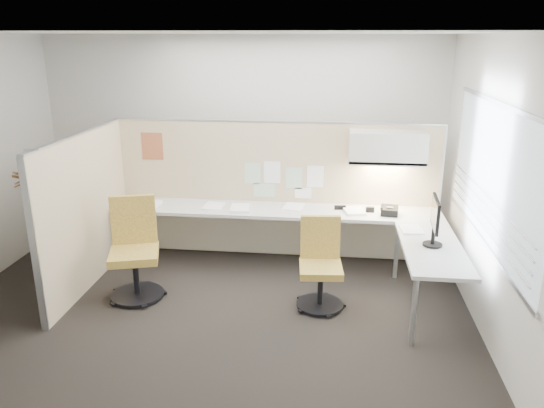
# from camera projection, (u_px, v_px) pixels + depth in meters

# --- Properties ---
(floor) EXTENTS (5.50, 4.50, 0.01)m
(floor) POSITION_uv_depth(u_px,v_px,m) (208.00, 309.00, 5.64)
(floor) COLOR black
(floor) RESTS_ON ground
(ceiling) EXTENTS (5.50, 4.50, 0.01)m
(ceiling) POSITION_uv_depth(u_px,v_px,m) (197.00, 32.00, 4.78)
(ceiling) COLOR white
(ceiling) RESTS_ON wall_back
(wall_back) EXTENTS (5.50, 0.02, 2.80)m
(wall_back) POSITION_uv_depth(u_px,v_px,m) (242.00, 140.00, 7.34)
(wall_back) COLOR beige
(wall_back) RESTS_ON ground
(wall_front) EXTENTS (5.50, 0.02, 2.80)m
(wall_front) POSITION_uv_depth(u_px,v_px,m) (111.00, 284.00, 3.08)
(wall_front) COLOR beige
(wall_front) RESTS_ON ground
(wall_right) EXTENTS (0.02, 4.50, 2.80)m
(wall_right) POSITION_uv_depth(u_px,v_px,m) (493.00, 191.00, 4.91)
(wall_right) COLOR beige
(wall_right) RESTS_ON ground
(window_pane) EXTENTS (0.01, 2.80, 1.30)m
(window_pane) POSITION_uv_depth(u_px,v_px,m) (493.00, 176.00, 4.86)
(window_pane) COLOR #A9B9C4
(window_pane) RESTS_ON wall_right
(partition_back) EXTENTS (4.10, 0.06, 1.75)m
(partition_back) POSITION_uv_depth(u_px,v_px,m) (276.00, 190.00, 6.82)
(partition_back) COLOR #CCB38D
(partition_back) RESTS_ON floor
(partition_left) EXTENTS (0.06, 2.20, 1.75)m
(partition_left) POSITION_uv_depth(u_px,v_px,m) (86.00, 211.00, 6.01)
(partition_left) COLOR #CCB38D
(partition_left) RESTS_ON floor
(desk) EXTENTS (4.00, 2.07, 0.73)m
(desk) POSITION_uv_depth(u_px,v_px,m) (303.00, 224.00, 6.41)
(desk) COLOR beige
(desk) RESTS_ON floor
(overhead_bin) EXTENTS (0.90, 0.36, 0.38)m
(overhead_bin) POSITION_uv_depth(u_px,v_px,m) (387.00, 147.00, 6.28)
(overhead_bin) COLOR beige
(overhead_bin) RESTS_ON partition_back
(task_light_strip) EXTENTS (0.60, 0.06, 0.02)m
(task_light_strip) POSITION_uv_depth(u_px,v_px,m) (386.00, 165.00, 6.35)
(task_light_strip) COLOR #FFEABF
(task_light_strip) RESTS_ON overhead_bin
(pinned_papers) EXTENTS (1.01, 0.00, 0.47)m
(pinned_papers) POSITION_uv_depth(u_px,v_px,m) (282.00, 179.00, 6.73)
(pinned_papers) COLOR #8CBF8C
(pinned_papers) RESTS_ON partition_back
(poster) EXTENTS (0.28, 0.00, 0.35)m
(poster) POSITION_uv_depth(u_px,v_px,m) (152.00, 146.00, 6.80)
(poster) COLOR orange
(poster) RESTS_ON partition_back
(chair_left) EXTENTS (0.63, 0.65, 1.09)m
(chair_left) POSITION_uv_depth(u_px,v_px,m) (135.00, 252.00, 5.81)
(chair_left) COLOR black
(chair_left) RESTS_ON floor
(chair_right) EXTENTS (0.50, 0.51, 0.95)m
(chair_right) POSITION_uv_depth(u_px,v_px,m) (320.00, 266.00, 5.61)
(chair_right) COLOR black
(chair_right) RESTS_ON floor
(monitor) EXTENTS (0.20, 0.48, 0.50)m
(monitor) POSITION_uv_depth(u_px,v_px,m) (435.00, 219.00, 5.31)
(monitor) COLOR black
(monitor) RESTS_ON desk
(phone) EXTENTS (0.23, 0.22, 0.12)m
(phone) POSITION_uv_depth(u_px,v_px,m) (389.00, 211.00, 6.32)
(phone) COLOR black
(phone) RESTS_ON desk
(stapler) EXTENTS (0.14, 0.06, 0.05)m
(stapler) POSITION_uv_depth(u_px,v_px,m) (340.00, 207.00, 6.52)
(stapler) COLOR black
(stapler) RESTS_ON desk
(tape_dispenser) EXTENTS (0.10, 0.06, 0.06)m
(tape_dispenser) POSITION_uv_depth(u_px,v_px,m) (370.00, 210.00, 6.43)
(tape_dispenser) COLOR black
(tape_dispenser) RESTS_ON desk
(coat_hook) EXTENTS (0.18, 0.45, 1.36)m
(coat_hook) POSITION_uv_depth(u_px,v_px,m) (28.00, 187.00, 4.98)
(coat_hook) COLOR silver
(coat_hook) RESTS_ON partition_left
(paper_stack_0) EXTENTS (0.26, 0.32, 0.03)m
(paper_stack_0) POSITION_uv_depth(u_px,v_px,m) (150.00, 204.00, 6.68)
(paper_stack_0) COLOR white
(paper_stack_0) RESTS_ON desk
(paper_stack_1) EXTENTS (0.24, 0.31, 0.02)m
(paper_stack_1) POSITION_uv_depth(u_px,v_px,m) (214.00, 206.00, 6.62)
(paper_stack_1) COLOR white
(paper_stack_1) RESTS_ON desk
(paper_stack_2) EXTENTS (0.26, 0.32, 0.04)m
(paper_stack_2) POSITION_uv_depth(u_px,v_px,m) (240.00, 209.00, 6.50)
(paper_stack_2) COLOR white
(paper_stack_2) RESTS_ON desk
(paper_stack_3) EXTENTS (0.27, 0.33, 0.02)m
(paper_stack_3) POSITION_uv_depth(u_px,v_px,m) (293.00, 207.00, 6.60)
(paper_stack_3) COLOR white
(paper_stack_3) RESTS_ON desk
(paper_stack_4) EXTENTS (0.29, 0.34, 0.03)m
(paper_stack_4) POSITION_uv_depth(u_px,v_px,m) (354.00, 211.00, 6.42)
(paper_stack_4) COLOR white
(paper_stack_4) RESTS_ON desk
(paper_stack_5) EXTENTS (0.26, 0.32, 0.02)m
(paper_stack_5) POSITION_uv_depth(u_px,v_px,m) (411.00, 229.00, 5.84)
(paper_stack_5) COLOR white
(paper_stack_5) RESTS_ON desk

